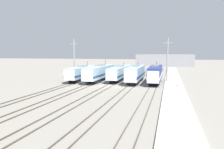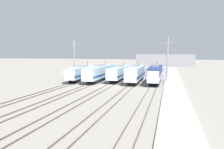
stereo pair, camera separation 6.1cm
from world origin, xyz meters
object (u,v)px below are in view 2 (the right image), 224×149
locomotive_far_left (82,73)px  locomotive_center_left (100,72)px  catenary_tower_left (74,59)px  catenary_tower_right (167,59)px  locomotive_center (120,72)px  locomotive_center_right (135,74)px  traffic_cone (177,85)px  locomotive_far_right (155,74)px

locomotive_far_left → locomotive_center_left: 4.85m
locomotive_center_left → locomotive_far_left: bearing=-169.8°
locomotive_center_left → catenary_tower_left: 8.53m
catenary_tower_left → catenary_tower_right: same height
locomotive_far_left → locomotive_center: 10.14m
locomotive_center_right → traffic_cone: bearing=-32.1°
locomotive_far_left → traffic_cone: locomotive_far_left is taller
locomotive_far_right → catenary_tower_right: (2.74, 1.55, 3.49)m
locomotive_far_left → catenary_tower_right: size_ratio=1.48×
catenary_tower_left → traffic_cone: 28.55m
locomotive_center_left → locomotive_center: size_ratio=1.04×
locomotive_far_left → locomotive_center: (9.53, 3.46, -0.01)m
locomotive_far_right → locomotive_center_left: bearing=177.4°
locomotive_far_left → locomotive_center: size_ratio=0.86×
locomotive_center_right → traffic_cone: 11.47m
locomotive_far_right → catenary_tower_left: bearing=176.0°
catenary_tower_left → catenary_tower_right: bearing=0.0°
locomotive_center → catenary_tower_left: (-12.47, -1.70, 3.67)m
locomotive_center_left → locomotive_far_right: bearing=-2.6°
locomotive_center → locomotive_far_right: 10.08m
locomotive_center → traffic_cone: size_ratio=29.44×
locomotive_far_left → locomotive_far_right: locomotive_far_right is taller
locomotive_center_right → traffic_cone: size_ratio=25.01×
traffic_cone → locomotive_center: bearing=145.5°
locomotive_far_left → locomotive_center_left: locomotive_center_left is taller
traffic_cone → locomotive_center_left: bearing=159.1°
catenary_tower_left → traffic_cone: size_ratio=17.04×
locomotive_center_left → traffic_cone: locomotive_center_left is taller
locomotive_center_right → traffic_cone: locomotive_center_right is taller
locomotive_far_right → locomotive_far_left: bearing=-179.4°
locomotive_center → catenary_tower_right: bearing=-7.9°
locomotive_center_left → locomotive_center_right: size_ratio=1.22×
locomotive_center_left → traffic_cone: 20.57m
locomotive_center → locomotive_center_right: size_ratio=1.18×
locomotive_center_left → catenary_tower_right: 17.43m
locomotive_center → traffic_cone: bearing=-34.5°
locomotive_center_left → catenary_tower_right: (17.04, 0.89, 3.55)m
catenary_tower_left → traffic_cone: bearing=-17.0°
locomotive_center_left → locomotive_center: 5.43m
locomotive_far_right → catenary_tower_left: size_ratio=1.55×
locomotive_center_left → traffic_cone: (19.17, -7.31, -1.51)m
locomotive_center → catenary_tower_left: bearing=-172.2°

